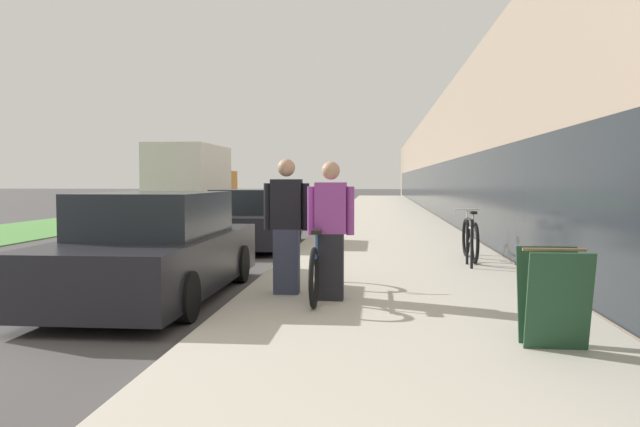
% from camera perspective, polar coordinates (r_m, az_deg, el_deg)
% --- Properties ---
extents(sidewalk_slab, '(4.27, 70.00, 0.14)m').
position_cam_1_polar(sidewalk_slab, '(26.36, 5.97, -0.38)').
color(sidewalk_slab, '#BCB5A5').
rests_on(sidewalk_slab, ground).
extents(storefront_facade, '(10.01, 70.00, 5.05)m').
position_cam_1_polar(storefront_facade, '(35.12, 17.66, 4.34)').
color(storefront_facade, gray).
rests_on(storefront_facade, ground).
extents(lawn_strip, '(4.49, 70.00, 0.03)m').
position_cam_1_polar(lawn_strip, '(32.47, -15.51, 0.07)').
color(lawn_strip, '#518E42').
rests_on(lawn_strip, ground).
extents(tandem_bicycle, '(0.52, 2.44, 0.91)m').
position_cam_1_polar(tandem_bicycle, '(8.19, 0.06, -4.80)').
color(tandem_bicycle, black).
rests_on(tandem_bicycle, sidewalk_slab).
extents(person_rider, '(0.59, 0.23, 1.74)m').
position_cam_1_polar(person_rider, '(7.83, 0.99, -1.57)').
color(person_rider, black).
rests_on(person_rider, sidewalk_slab).
extents(person_bystander, '(0.61, 0.24, 1.79)m').
position_cam_1_polar(person_bystander, '(8.27, -3.08, -1.16)').
color(person_bystander, '#33384C').
rests_on(person_bystander, sidewalk_slab).
extents(bike_rack_hoop, '(0.05, 0.60, 0.84)m').
position_cam_1_polar(bike_rack_hoop, '(11.18, 13.52, -2.12)').
color(bike_rack_hoop, black).
rests_on(bike_rack_hoop, sidewalk_slab).
extents(cruiser_bike_nearest, '(0.52, 1.87, 0.95)m').
position_cam_1_polar(cruiser_bike_nearest, '(12.11, 13.57, -2.27)').
color(cruiser_bike_nearest, black).
rests_on(cruiser_bike_nearest, sidewalk_slab).
extents(sandwich_board_sign, '(0.56, 0.56, 0.90)m').
position_cam_1_polar(sandwich_board_sign, '(6.06, 20.57, -7.18)').
color(sandwich_board_sign, '#23472D').
rests_on(sandwich_board_sign, sidewalk_slab).
extents(parked_sedan_curbside, '(1.95, 4.77, 1.48)m').
position_cam_1_polar(parked_sedan_curbside, '(9.01, -14.78, -3.25)').
color(parked_sedan_curbside, black).
rests_on(parked_sedan_curbside, ground).
extents(vintage_roadster_curbside, '(1.99, 4.63, 1.43)m').
position_cam_1_polar(vintage_roadster_curbside, '(15.43, -6.15, -0.66)').
color(vintage_roadster_curbside, black).
rests_on(vintage_roadster_curbside, ground).
extents(moving_truck, '(2.39, 6.41, 3.06)m').
position_cam_1_polar(moving_truck, '(26.41, -11.50, 2.76)').
color(moving_truck, orange).
rests_on(moving_truck, ground).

